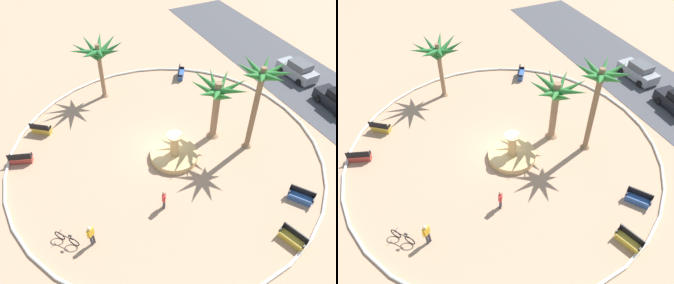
% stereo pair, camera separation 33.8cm
% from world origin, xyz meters
% --- Properties ---
extents(ground_plane, '(80.00, 80.00, 0.00)m').
position_xyz_m(ground_plane, '(0.00, 0.00, 0.00)').
color(ground_plane, tan).
extents(plaza_curb, '(23.02, 23.02, 0.20)m').
position_xyz_m(plaza_curb, '(0.00, 0.00, 0.10)').
color(plaza_curb, silver).
rests_on(plaza_curb, ground).
extents(street_asphalt, '(48.00, 8.00, 0.03)m').
position_xyz_m(street_asphalt, '(0.00, 15.91, 0.01)').
color(street_asphalt, '#424247').
rests_on(street_asphalt, ground).
extents(fountain, '(3.48, 3.48, 2.20)m').
position_xyz_m(fountain, '(1.01, 0.21, 0.31)').
color(fountain, tan).
rests_on(fountain, ground).
extents(palm_tree_near_fountain, '(4.55, 4.57, 5.28)m').
position_xyz_m(palm_tree_near_fountain, '(-8.61, -1.99, 4.23)').
color(palm_tree_near_fountain, '#8E6B4C').
rests_on(palm_tree_near_fountain, ground).
extents(palm_tree_by_curb, '(3.70, 3.66, 7.06)m').
position_xyz_m(palm_tree_by_curb, '(2.38, 5.68, 5.62)').
color(palm_tree_by_curb, brown).
rests_on(palm_tree_by_curb, ground).
extents(palm_tree_mid_plaza, '(4.24, 4.29, 5.15)m').
position_xyz_m(palm_tree_mid_plaza, '(0.21, 3.97, 3.84)').
color(palm_tree_mid_plaza, '#8E6B4C').
rests_on(palm_tree_mid_plaza, ground).
extents(bench_east, '(1.68, 0.97, 1.00)m').
position_xyz_m(bench_east, '(10.08, 3.29, 0.35)').
color(bench_east, gold).
rests_on(bench_east, ground).
extents(bench_west, '(1.61, 1.31, 1.00)m').
position_xyz_m(bench_west, '(-8.40, 5.65, 0.35)').
color(bench_west, '#335BA8').
rests_on(bench_west, ground).
extents(bench_north, '(0.99, 1.68, 1.00)m').
position_xyz_m(bench_north, '(-3.30, -9.89, 0.35)').
color(bench_north, '#B73D33').
rests_on(bench_north, ground).
extents(bench_southeast, '(1.36, 1.58, 1.00)m').
position_xyz_m(bench_southeast, '(-5.94, -8.00, 0.35)').
color(bench_southeast, gold).
rests_on(bench_southeast, ground).
extents(bench_southwest, '(1.59, 1.34, 1.00)m').
position_xyz_m(bench_southwest, '(8.01, 5.79, 0.35)').
color(bench_southwest, '#335BA8').
rests_on(bench_southwest, ground).
extents(bicycle_red_frame, '(1.36, 1.15, 0.94)m').
position_xyz_m(bicycle_red_frame, '(4.45, -8.41, 0.38)').
color(bicycle_red_frame, black).
rests_on(bicycle_red_frame, ground).
extents(person_cyclist_helmet, '(0.34, 0.47, 1.68)m').
position_xyz_m(person_cyclist_helmet, '(5.17, -7.10, 0.94)').
color(person_cyclist_helmet, '#33333D').
rests_on(person_cyclist_helmet, ground).
extents(person_cyclist_photo, '(0.45, 0.36, 1.59)m').
position_xyz_m(person_cyclist_photo, '(4.68, -2.33, 0.89)').
color(person_cyclist_photo, '#33333D').
rests_on(person_cyclist_photo, ground).
extents(parked_car_leftmost, '(4.06, 2.04, 1.67)m').
position_xyz_m(parked_car_leftmost, '(-3.56, 15.77, 0.78)').
color(parked_car_leftmost, gray).
rests_on(parked_car_leftmost, ground).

